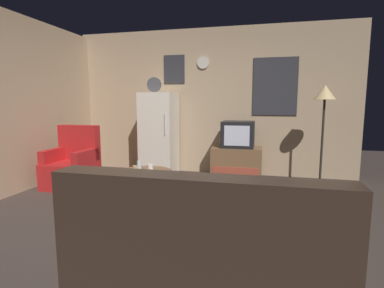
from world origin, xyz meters
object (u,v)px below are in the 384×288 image
object	(u,v)px
fridge	(159,134)
mug_ceramic_tan	(135,169)
tv_stand	(237,163)
couch	(203,259)
crt_tv	(238,134)
standing_lamp	(325,100)
coffee_table	(145,188)
wine_glass	(139,167)
mug_ceramic_white	(150,168)
armchair	(73,165)

from	to	relation	value
fridge	mug_ceramic_tan	distance (m)	1.78
tv_stand	couch	size ratio (longest dim) A/B	0.49
tv_stand	crt_tv	distance (m)	0.51
tv_stand	mug_ceramic_tan	size ratio (longest dim) A/B	9.33
fridge	tv_stand	xyz separation A→B (m)	(1.43, -0.06, -0.47)
standing_lamp	coffee_table	size ratio (longest dim) A/B	2.21
fridge	wine_glass	xyz separation A→B (m)	(0.35, -1.72, -0.24)
standing_lamp	wine_glass	bearing A→B (deg)	-147.77
mug_ceramic_white	mug_ceramic_tan	distance (m)	0.20
standing_lamp	couch	distance (m)	3.56
mug_ceramic_white	couch	distance (m)	2.07
standing_lamp	mug_ceramic_white	xyz separation A→B (m)	(-2.31, -1.41, -0.87)
tv_stand	mug_ceramic_tan	world-z (taller)	tv_stand
fridge	couch	bearing A→B (deg)	-65.72
tv_stand	crt_tv	size ratio (longest dim) A/B	1.56
standing_lamp	armchair	world-z (taller)	standing_lamp
tv_stand	standing_lamp	size ratio (longest dim) A/B	0.53
coffee_table	mug_ceramic_white	bearing A→B (deg)	32.65
fridge	couch	world-z (taller)	fridge
coffee_table	mug_ceramic_white	xyz separation A→B (m)	(0.06, 0.04, 0.27)
couch	wine_glass	bearing A→B (deg)	125.32
mug_ceramic_tan	armchair	bearing A→B (deg)	154.97
tv_stand	mug_ceramic_tan	bearing A→B (deg)	-123.95
wine_glass	armchair	bearing A→B (deg)	156.20
standing_lamp	armchair	xyz separation A→B (m)	(-3.82, -0.90, -1.02)
standing_lamp	armchair	distance (m)	4.06
crt_tv	wine_glass	distance (m)	2.01
crt_tv	standing_lamp	world-z (taller)	standing_lamp
fridge	standing_lamp	size ratio (longest dim) A/B	1.11
crt_tv	mug_ceramic_white	distance (m)	1.86
tv_stand	mug_ceramic_white	distance (m)	1.84
coffee_table	mug_ceramic_tan	size ratio (longest dim) A/B	8.00
tv_stand	coffee_table	distance (m)	1.90
crt_tv	couch	world-z (taller)	crt_tv
mug_ceramic_white	mug_ceramic_tan	size ratio (longest dim) A/B	1.00
fridge	wine_glass	world-z (taller)	fridge
wine_glass	fridge	bearing A→B (deg)	101.53
wine_glass	mug_ceramic_white	bearing A→B (deg)	46.94
mug_ceramic_white	standing_lamp	bearing A→B (deg)	31.40
fridge	crt_tv	world-z (taller)	fridge
mug_ceramic_tan	tv_stand	bearing A→B (deg)	56.05
wine_glass	mug_ceramic_white	distance (m)	0.16
tv_stand	standing_lamp	bearing A→B (deg)	-6.02
crt_tv	armchair	size ratio (longest dim) A/B	0.56
couch	mug_ceramic_tan	bearing A→B (deg)	126.61
coffee_table	couch	size ratio (longest dim) A/B	0.42
couch	armchair	bearing A→B (deg)	138.63
mug_ceramic_white	mug_ceramic_tan	world-z (taller)	same
crt_tv	wine_glass	world-z (taller)	crt_tv
crt_tv	mug_ceramic_tan	bearing A→B (deg)	-124.29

